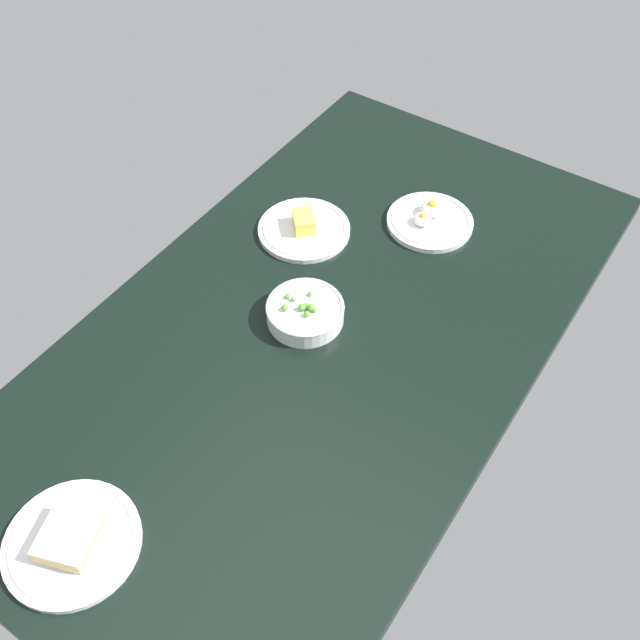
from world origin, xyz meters
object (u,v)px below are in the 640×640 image
object	(u,v)px
plate_cheese	(304,228)
plate_eggs	(430,220)
plate_sandwich	(71,541)
bowl_peas	(306,311)

from	to	relation	value
plate_cheese	plate_eggs	distance (cm)	28.38
plate_cheese	plate_sandwich	distance (cm)	81.39
bowl_peas	plate_cheese	bearing A→B (deg)	35.67
plate_cheese	bowl_peas	bearing A→B (deg)	-144.33
plate_cheese	bowl_peas	size ratio (longest dim) A/B	1.31
plate_cheese	plate_eggs	size ratio (longest dim) A/B	1.06
bowl_peas	plate_eggs	distance (cm)	39.46
plate_sandwich	bowl_peas	xyz separation A→B (cm)	(59.89, -3.56, 0.96)
plate_eggs	plate_sandwich	bearing A→B (deg)	173.90
plate_sandwich	plate_eggs	xyz separation A→B (cm)	(98.71, -10.54, -0.13)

